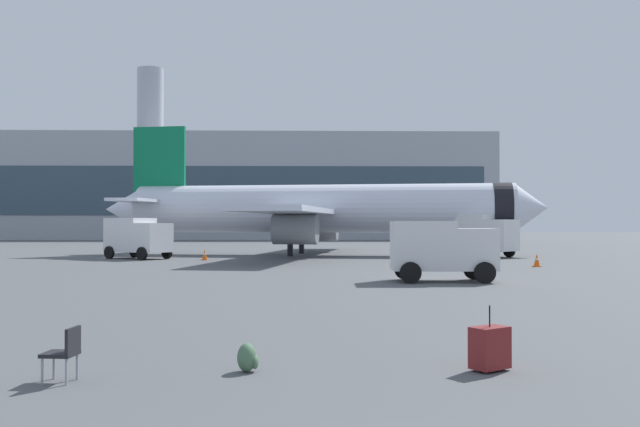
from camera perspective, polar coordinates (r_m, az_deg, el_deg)
name	(u,v)px	position (r m, az deg, el deg)	size (l,w,h in m)	color
airplane_at_gate	(318,209)	(55.10, -0.17, 0.37)	(35.66, 32.34, 10.50)	silver
service_truck	(137,236)	(50.83, -14.77, -1.81)	(5.19, 4.56, 2.90)	white
fuel_truck	(474,233)	(53.30, 12.58, -1.60)	(5.95, 5.93, 3.20)	white
cargo_van	(442,248)	(30.28, 9.96, -2.79)	(4.45, 2.42, 2.60)	white
safety_cone_near	(421,263)	(39.11, 8.28, -4.02)	(0.44, 0.44, 0.64)	#F2590C
safety_cone_mid	(497,253)	(51.12, 14.36, -3.14)	(0.44, 0.44, 0.84)	#F2590C
safety_cone_far	(537,260)	(42.03, 17.39, -3.69)	(0.44, 0.44, 0.75)	#F2590C
safety_cone_outer	(205,255)	(48.06, -9.46, -3.37)	(0.44, 0.44, 0.74)	#F2590C
rolling_suitcase	(490,348)	(12.24, 13.78, -10.65)	(0.75, 0.69, 1.10)	maroon
traveller_backpack	(248,358)	(11.90, -5.96, -11.73)	(0.36, 0.40, 0.48)	#476B4C
gate_chair	(65,350)	(11.75, -20.24, -10.51)	(0.53, 0.53, 0.86)	black
terminal_building	(194,188)	(119.96, -10.31, 2.07)	(98.52, 21.80, 28.95)	#9EA3AD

